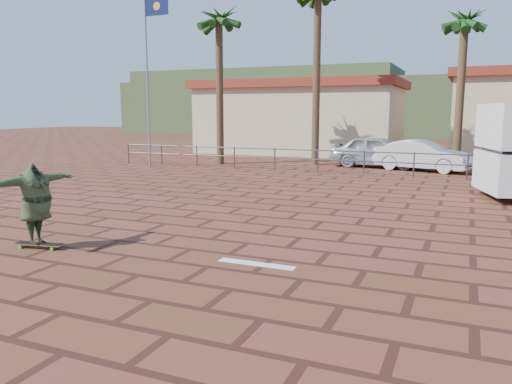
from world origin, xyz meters
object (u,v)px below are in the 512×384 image
skateboarder (36,204)px  car_white (422,156)px  longboard (39,244)px  car_silver (377,151)px

skateboarder → car_white: bearing=-13.4°
longboard → car_silver: bearing=67.0°
car_silver → car_white: size_ratio=1.06×
car_silver → car_white: bearing=-103.8°
longboard → car_white: size_ratio=0.25×
skateboarder → car_silver: bearing=-6.1°
longboard → skateboarder: bearing=-176.9°
skateboarder → car_white: size_ratio=0.47×
longboard → car_silver: 17.34m
longboard → skateboarder: skateboarder is taller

